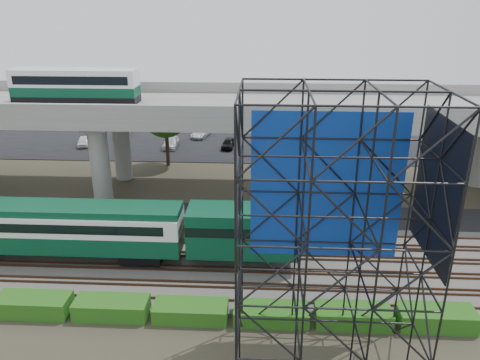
{
  "coord_description": "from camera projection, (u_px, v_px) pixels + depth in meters",
  "views": [
    {
      "loc": [
        5.33,
        -28.23,
        18.75
      ],
      "look_at": [
        3.54,
        6.0,
        5.32
      ],
      "focal_mm": 35.0,
      "sensor_mm": 36.0,
      "label": 1
    }
  ],
  "objects": [
    {
      "name": "ballast_bed",
      "position": [
        190.0,
        263.0,
        35.17
      ],
      "size": [
        90.0,
        12.0,
        0.2
      ],
      "primitive_type": "cube",
      "color": "slate",
      "rests_on": "ground"
    },
    {
      "name": "parked_cars",
      "position": [
        216.0,
        138.0,
        64.14
      ],
      "size": [
        37.83,
        9.43,
        1.29
      ],
      "color": "white",
      "rests_on": "parking_lot"
    },
    {
      "name": "harbor_water",
      "position": [
        235.0,
        107.0,
        85.41
      ],
      "size": [
        140.0,
        40.0,
        0.03
      ],
      "primitive_type": "cube",
      "color": "#455771",
      "rests_on": "ground"
    },
    {
      "name": "ground",
      "position": [
        186.0,
        279.0,
        33.35
      ],
      "size": [
        140.0,
        140.0,
        0.0
      ],
      "primitive_type": "plane",
      "color": "#474233",
      "rests_on": "ground"
    },
    {
      "name": "commuter_train",
      "position": [
        82.0,
        227.0,
        34.54
      ],
      "size": [
        29.3,
        3.06,
        4.3
      ],
      "color": "black",
      "rests_on": "rail_tracks"
    },
    {
      "name": "overpass",
      "position": [
        199.0,
        114.0,
        45.27
      ],
      "size": [
        80.0,
        12.0,
        12.4
      ],
      "color": "#9E9B93",
      "rests_on": "ground"
    },
    {
      "name": "suv",
      "position": [
        139.0,
        210.0,
        42.41
      ],
      "size": [
        4.89,
        2.68,
        1.3
      ],
      "primitive_type": "imported",
      "rotation": [
        0.0,
        0.0,
        1.45
      ],
      "color": "black",
      "rests_on": "service_road"
    },
    {
      "name": "scaffold_tower",
      "position": [
        332.0,
        245.0,
        22.77
      ],
      "size": [
        9.36,
        6.36,
        15.0
      ],
      "color": "black",
      "rests_on": "ground"
    },
    {
      "name": "trees",
      "position": [
        163.0,
        139.0,
        46.57
      ],
      "size": [
        40.94,
        16.94,
        7.69
      ],
      "color": "#382314",
      "rests_on": "ground"
    },
    {
      "name": "rail_tracks",
      "position": [
        190.0,
        261.0,
        35.1
      ],
      "size": [
        90.0,
        9.52,
        0.16
      ],
      "color": "#472D1E",
      "rests_on": "ballast_bed"
    },
    {
      "name": "parking_lot",
      "position": [
        225.0,
        142.0,
        64.95
      ],
      "size": [
        90.0,
        18.0,
        0.08
      ],
      "primitive_type": "cube",
      "color": "black",
      "rests_on": "ground"
    },
    {
      "name": "hedge_strip",
      "position": [
        191.0,
        311.0,
        29.09
      ],
      "size": [
        34.6,
        1.8,
        1.2
      ],
      "color": "#1C4F12",
      "rests_on": "ground"
    },
    {
      "name": "service_road",
      "position": [
        204.0,
        215.0,
        43.09
      ],
      "size": [
        90.0,
        5.0,
        0.08
      ],
      "primitive_type": "cube",
      "color": "black",
      "rests_on": "ground"
    }
  ]
}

